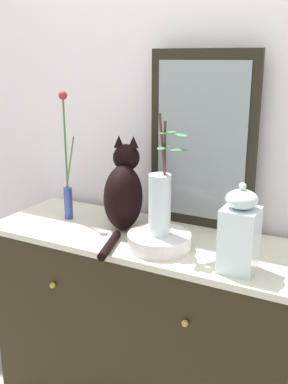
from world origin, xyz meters
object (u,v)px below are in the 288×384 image
(sideboard, at_px, (144,325))
(vase_glass_clear, at_px, (160,201))
(cat_sitting, at_px, (123,192))
(vase_slim_green, at_px, (67,179))
(bowl_porcelain, at_px, (159,241))
(jar_lidded_porcelain, at_px, (240,232))
(mirror_leaning, at_px, (202,142))

(sideboard, xyz_separation_m, vase_glass_clear, (0.11, -0.08, 0.59))
(cat_sitting, height_order, vase_glass_clear, vase_glass_clear)
(sideboard, distance_m, vase_glass_clear, 0.61)
(vase_slim_green, height_order, vase_glass_clear, vase_slim_green)
(sideboard, height_order, cat_sitting, cat_sitting)
(vase_slim_green, bearing_deg, bowl_porcelain, -11.77)
(sideboard, distance_m, cat_sitting, 0.58)
(vase_glass_clear, bearing_deg, cat_sitting, 152.26)
(vase_glass_clear, distance_m, jar_lidded_porcelain, 0.31)
(cat_sitting, bearing_deg, sideboard, -16.28)
(sideboard, height_order, vase_slim_green, vase_slim_green)
(sideboard, bearing_deg, jar_lidded_porcelain, -16.72)
(vase_slim_green, distance_m, bowl_porcelain, 0.52)
(mirror_leaning, bearing_deg, vase_glass_clear, -98.16)
(vase_slim_green, bearing_deg, cat_sitting, 3.22)
(bowl_porcelain, bearing_deg, mirror_leaning, 81.46)
(sideboard, distance_m, mirror_leaning, 0.81)
(vase_slim_green, xyz_separation_m, bowl_porcelain, (0.49, -0.10, -0.15))
(vase_glass_clear, bearing_deg, sideboard, 142.67)
(vase_slim_green, bearing_deg, mirror_leaning, 19.65)
(mirror_leaning, distance_m, jar_lidded_porcelain, 0.48)
(bowl_porcelain, xyz_separation_m, jar_lidded_porcelain, (0.31, -0.04, 0.11))
(sideboard, relative_size, vase_slim_green, 2.32)
(vase_glass_clear, relative_size, jar_lidded_porcelain, 1.47)
(sideboard, bearing_deg, cat_sitting, 163.72)
(cat_sitting, height_order, bowl_porcelain, cat_sitting)
(cat_sitting, height_order, vase_slim_green, vase_slim_green)
(cat_sitting, relative_size, jar_lidded_porcelain, 1.46)
(vase_slim_green, bearing_deg, jar_lidded_porcelain, -10.13)
(sideboard, bearing_deg, mirror_leaning, 53.80)
(jar_lidded_porcelain, bearing_deg, mirror_leaning, 128.47)
(sideboard, xyz_separation_m, cat_sitting, (-0.11, 0.03, 0.57))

